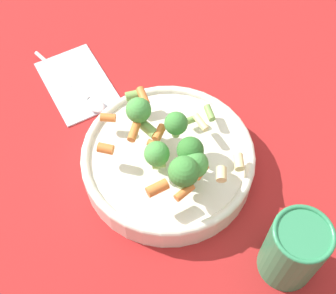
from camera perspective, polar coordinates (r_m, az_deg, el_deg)
ground_plane at (r=0.72m, az=0.00°, el=-2.58°), size 3.00×3.00×0.00m
bowl at (r=0.70m, az=0.00°, el=-1.54°), size 0.26×0.26×0.05m
pasta_salad at (r=0.64m, az=0.75°, el=-0.31°), size 0.21×0.20×0.07m
cup at (r=0.63m, az=15.09°, el=-11.97°), size 0.08×0.08×0.11m
napkin at (r=0.83m, az=-11.00°, el=7.71°), size 0.15×0.18×0.01m
spoon at (r=0.81m, az=-10.64°, el=6.66°), size 0.12×0.16×0.01m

